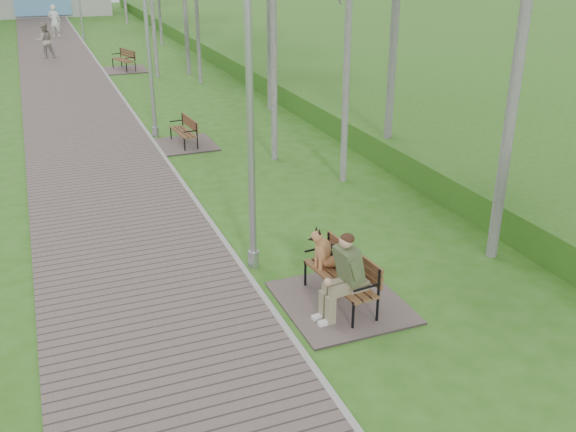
% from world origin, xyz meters
% --- Properties ---
extents(walkway, '(3.50, 67.00, 0.04)m').
position_xyz_m(walkway, '(-1.75, 21.50, 0.02)').
color(walkway, '#665652').
rests_on(walkway, ground).
extents(kerb, '(0.10, 67.00, 0.05)m').
position_xyz_m(kerb, '(0.00, 21.50, 0.03)').
color(kerb, '#999993').
rests_on(kerb, ground).
extents(embankment, '(14.00, 70.00, 1.60)m').
position_xyz_m(embankment, '(12.00, 20.00, 0.00)').
color(embankment, '#4C8431').
rests_on(embankment, ground).
extents(bench_main, '(1.89, 2.10, 1.65)m').
position_xyz_m(bench_main, '(1.03, 3.29, 0.46)').
color(bench_main, '#665652').
rests_on(bench_main, ground).
extents(bench_second, '(1.60, 1.78, 0.98)m').
position_xyz_m(bench_second, '(0.77, 12.84, 0.18)').
color(bench_second, '#665652').
rests_on(bench_second, ground).
extents(bench_third, '(1.82, 2.03, 1.12)m').
position_xyz_m(bench_third, '(0.91, 25.14, 0.21)').
color(bench_third, '#665652').
rests_on(bench_third, ground).
extents(lamp_post_near, '(0.21, 0.21, 5.33)m').
position_xyz_m(lamp_post_near, '(0.22, 5.08, 2.49)').
color(lamp_post_near, '#A4A7AD').
rests_on(lamp_post_near, ground).
extents(lamp_post_second, '(0.19, 0.19, 5.03)m').
position_xyz_m(lamp_post_second, '(0.18, 14.04, 2.35)').
color(lamp_post_second, '#A4A7AD').
rests_on(lamp_post_second, ground).
extents(pedestrian_near, '(0.81, 0.67, 1.89)m').
position_xyz_m(pedestrian_near, '(-1.28, 37.50, 0.95)').
color(pedestrian_near, silver).
rests_on(pedestrian_near, ground).
extents(pedestrian_far, '(0.92, 0.76, 1.73)m').
position_xyz_m(pedestrian_far, '(-2.17, 29.72, 0.87)').
color(pedestrian_far, gray).
rests_on(pedestrian_far, ground).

